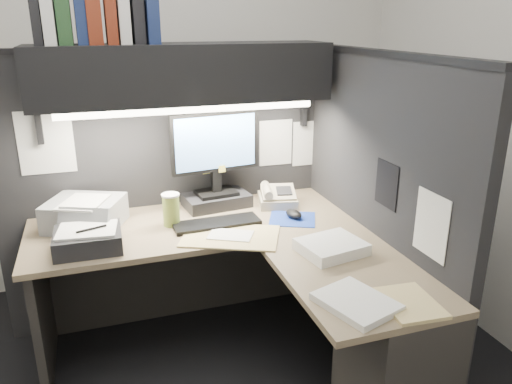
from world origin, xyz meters
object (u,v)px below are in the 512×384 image
(keyboard, at_px, (217,223))
(telephone, at_px, (277,197))
(coffee_cup, at_px, (171,211))
(printer, at_px, (85,213))
(overhead_shelf, at_px, (184,73))
(desk, at_px, (287,314))
(monitor, at_px, (216,170))
(notebook_stack, at_px, (88,240))

(keyboard, bearing_deg, telephone, 23.37)
(coffee_cup, xyz_separation_m, printer, (-0.43, 0.13, -0.01))
(overhead_shelf, xyz_separation_m, telephone, (0.51, -0.07, -0.73))
(keyboard, bearing_deg, coffee_cup, 159.30)
(desk, relative_size, overhead_shelf, 1.10)
(overhead_shelf, height_order, monitor, overhead_shelf)
(overhead_shelf, xyz_separation_m, coffee_cup, (-0.13, -0.19, -0.69))
(telephone, distance_m, notebook_stack, 1.10)
(keyboard, distance_m, notebook_stack, 0.66)
(telephone, height_order, notebook_stack, notebook_stack)
(desk, distance_m, telephone, 0.79)
(overhead_shelf, bearing_deg, coffee_cup, -126.02)
(desk, xyz_separation_m, monitor, (-0.14, 0.77, 0.51))
(monitor, distance_m, coffee_cup, 0.38)
(coffee_cup, bearing_deg, telephone, 10.26)
(keyboard, height_order, coffee_cup, coffee_cup)
(telephone, bearing_deg, printer, -167.32)
(desk, height_order, printer, printer)
(keyboard, bearing_deg, printer, 160.78)
(telephone, distance_m, coffee_cup, 0.66)
(telephone, xyz_separation_m, printer, (-1.08, 0.01, 0.03))
(keyboard, xyz_separation_m, notebook_stack, (-0.65, -0.09, 0.03))
(overhead_shelf, distance_m, notebook_stack, 0.98)
(desk, height_order, notebook_stack, notebook_stack)
(desk, xyz_separation_m, overhead_shelf, (-0.30, 0.75, 1.06))
(overhead_shelf, bearing_deg, desk, -68.21)
(coffee_cup, relative_size, printer, 0.46)
(monitor, bearing_deg, keyboard, -111.21)
(desk, distance_m, printer, 1.17)
(keyboard, height_order, telephone, telephone)
(coffee_cup, bearing_deg, monitor, 34.25)
(overhead_shelf, xyz_separation_m, keyboard, (0.09, -0.26, -0.76))
(monitor, bearing_deg, coffee_cup, -152.69)
(notebook_stack, bearing_deg, desk, -25.06)
(printer, bearing_deg, monitor, 29.91)
(overhead_shelf, distance_m, telephone, 0.89)
(monitor, distance_m, notebook_stack, 0.83)
(printer, xyz_separation_m, notebook_stack, (0.01, -0.30, -0.03))
(overhead_shelf, relative_size, coffee_cup, 9.37)
(desk, height_order, monitor, monitor)
(printer, bearing_deg, telephone, 23.55)
(telephone, height_order, coffee_cup, coffee_cup)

